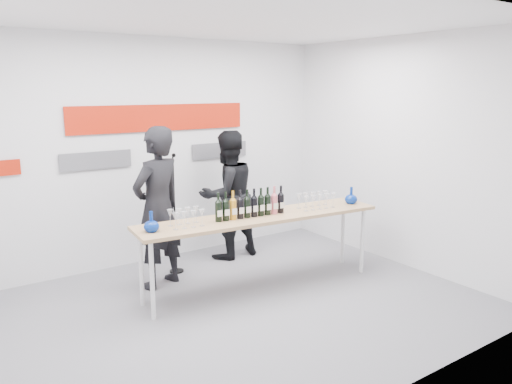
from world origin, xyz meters
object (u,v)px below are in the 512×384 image
(presenter_left, at_px, (158,208))
(presenter_right, at_px, (228,195))
(tasting_table, at_px, (261,221))
(mic_stand, at_px, (176,237))

(presenter_left, distance_m, presenter_right, 1.30)
(tasting_table, distance_m, mic_stand, 1.25)
(presenter_right, bearing_deg, presenter_left, 16.45)
(presenter_left, xyz_separation_m, presenter_right, (1.23, 0.43, -0.07))
(tasting_table, xyz_separation_m, presenter_left, (-0.95, 0.75, 0.14))
(presenter_right, relative_size, mic_stand, 1.15)
(tasting_table, height_order, presenter_right, presenter_right)
(presenter_left, height_order, presenter_right, presenter_left)
(presenter_right, bearing_deg, mic_stand, 6.22)
(tasting_table, height_order, mic_stand, mic_stand)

